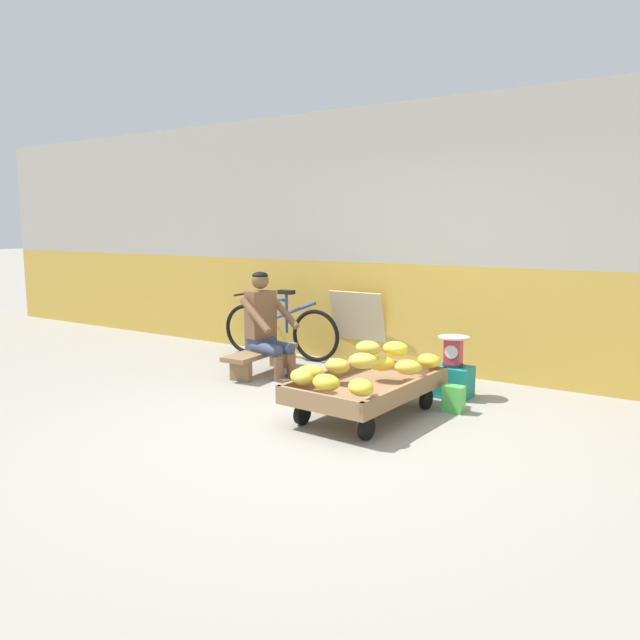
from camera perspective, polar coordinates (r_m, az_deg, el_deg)
ground_plane at (r=4.98m, az=-0.50°, el=-10.51°), size 80.00×80.00×0.00m
back_wall at (r=7.02m, az=11.59°, el=7.36°), size 16.00×0.30×2.99m
banana_cart at (r=5.37m, az=4.35°, el=-6.41°), size 0.91×1.48×0.36m
banana_pile at (r=5.25m, az=4.03°, el=-4.27°), size 0.93×1.42×0.27m
low_bench at (r=6.93m, az=-5.45°, el=-3.32°), size 0.39×1.12×0.27m
vendor_seated at (r=6.79m, az=-5.03°, el=-0.39°), size 0.72×0.56×1.14m
plastic_crate at (r=6.11m, az=12.12°, el=-5.58°), size 0.36×0.28×0.30m
weighing_scale at (r=6.05m, az=12.21°, el=-2.79°), size 0.30×0.30×0.29m
bicycle_near_left at (r=7.72m, az=-3.76°, el=-0.90°), size 1.66×0.48×0.86m
sign_board at (r=7.39m, az=3.63°, el=-0.68°), size 0.70×0.26×0.87m
shopping_bag at (r=5.63m, az=12.24°, el=-7.14°), size 0.18×0.12×0.24m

